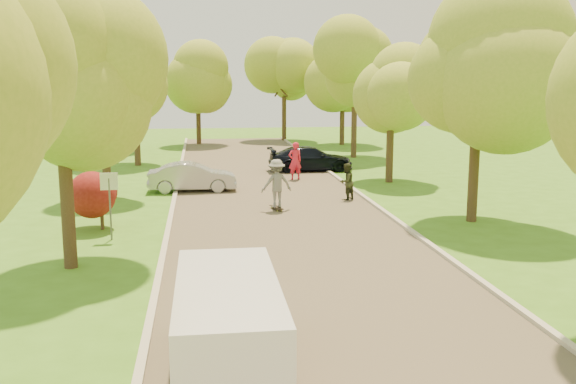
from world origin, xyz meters
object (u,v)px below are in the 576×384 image
street_sign (109,192)px  minivan (228,326)px  longboard (277,207)px  silver_sedan (192,177)px  person_olive (346,182)px  skateboarder (276,183)px  dark_sedan (310,159)px  person_striped (295,161)px

street_sign → minivan: bearing=-71.8°
minivan → longboard: 14.18m
minivan → silver_sedan: bearing=92.7°
longboard → person_olive: bearing=-164.3°
longboard → skateboarder: (0.00, 0.00, 0.96)m
street_sign → longboard: (5.82, 3.91, -1.46)m
person_olive → silver_sedan: bearing=-66.3°
dark_sedan → person_olive: size_ratio=2.98×
minivan → person_striped: 21.78m
skateboarder → person_striped: bearing=-116.1°
street_sign → person_striped: size_ratio=1.13×
longboard → dark_sedan: bearing=-119.0°
silver_sedan → longboard: 5.83m
dark_sedan → person_olive: (0.04, -8.76, 0.11)m
silver_sedan → person_striped: bearing=-62.4°
person_olive → street_sign: bearing=-9.1°
silver_sedan → longboard: bearing=-144.8°
silver_sedan → person_olive: 7.19m
street_sign → minivan: street_sign is taller
minivan → dark_sedan: size_ratio=0.97×
longboard → skateboarder: 0.96m
dark_sedan → person_striped: size_ratio=2.43×
street_sign → silver_sedan: (2.50, 8.67, -0.90)m
longboard → skateboarder: size_ratio=0.53×
minivan → silver_sedan: 18.71m
street_sign → dark_sedan: (8.97, 14.36, -0.88)m
silver_sedan → minivan: bearing=-177.2°
dark_sedan → longboard: bearing=161.8°
skateboarder → minivan: bearing=67.5°
street_sign → dark_sedan: 16.95m
silver_sedan → dark_sedan: bearing=-48.4°
person_striped → street_sign: bearing=43.0°
street_sign → silver_sedan: size_ratio=0.54×
silver_sedan → skateboarder: (3.32, -4.76, 0.41)m
minivan → person_olive: minivan is taller
street_sign → longboard: 7.16m
longboard → person_olive: person_olive is taller
longboard → skateboarder: bearing=180.0°
dark_sedan → longboard: 10.93m
minivan → longboard: minivan is taller
silver_sedan → person_olive: (6.50, -3.07, 0.13)m
dark_sedan → skateboarder: skateboarder is taller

